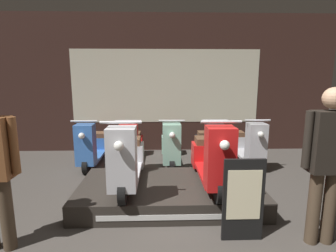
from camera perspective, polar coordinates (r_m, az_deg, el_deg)
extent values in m
plane|color=#423D38|center=(3.13, 1.28, -23.56)|extent=(30.00, 30.00, 0.00)
cube|color=#331E19|center=(6.28, -0.51, 9.10)|extent=(7.99, 0.08, 3.20)
cube|color=beige|center=(6.24, -0.50, 8.63)|extent=(4.40, 0.01, 1.70)
cube|color=#2D2823|center=(3.88, 0.28, -14.20)|extent=(2.54, 1.33, 0.27)
cube|color=silver|center=(3.29, 0.74, -19.30)|extent=(1.78, 0.01, 0.07)
cylinder|color=black|center=(3.23, -9.80, -13.83)|extent=(0.09, 0.32, 0.32)
cylinder|color=black|center=(4.35, -7.62, -7.27)|extent=(0.09, 0.32, 0.32)
cube|color=#BCBCC1|center=(3.79, -8.54, -10.19)|extent=(0.31, 1.11, 0.05)
cube|color=#BCBCC1|center=(3.11, -9.97, -7.08)|extent=(0.33, 0.29, 0.75)
cube|color=#BCBCC1|center=(4.30, -7.68, -6.30)|extent=(0.35, 0.34, 0.37)
cube|color=brown|center=(4.23, -7.77, -3.25)|extent=(0.25, 0.31, 0.10)
cylinder|color=silver|center=(3.00, -10.25, 0.79)|extent=(0.47, 0.03, 0.03)
sphere|color=white|center=(2.86, -10.66, -4.31)|extent=(0.11, 0.11, 0.11)
cylinder|color=black|center=(3.28, 11.05, -13.51)|extent=(0.09, 0.32, 0.32)
cylinder|color=black|center=(4.39, 7.54, -7.12)|extent=(0.09, 0.32, 0.32)
cube|color=red|center=(3.83, 9.02, -9.98)|extent=(0.31, 1.11, 0.05)
cube|color=red|center=(3.16, 11.20, -6.85)|extent=(0.33, 0.29, 0.75)
cube|color=red|center=(4.34, 7.62, -6.16)|extent=(0.35, 0.34, 0.37)
cube|color=brown|center=(4.27, 7.71, -3.14)|extent=(0.25, 0.31, 0.10)
cylinder|color=silver|center=(3.05, 11.52, 0.91)|extent=(0.47, 0.03, 0.03)
sphere|color=white|center=(2.91, 12.24, -4.10)|extent=(0.11, 0.11, 0.11)
cylinder|color=black|center=(5.10, -17.34, -8.20)|extent=(0.09, 0.32, 0.32)
cylinder|color=black|center=(6.22, -14.41, -4.66)|extent=(0.09, 0.32, 0.32)
cube|color=#386BBC|center=(5.66, -15.72, -6.34)|extent=(0.31, 1.11, 0.05)
cube|color=#386BBC|center=(5.01, -17.51, -3.87)|extent=(0.33, 0.29, 0.75)
cube|color=#386BBC|center=(6.18, -14.49, -3.97)|extent=(0.35, 0.34, 0.37)
cube|color=brown|center=(6.11, -14.61, -1.83)|extent=(0.25, 0.31, 0.10)
cylinder|color=silver|center=(4.92, -17.82, 1.01)|extent=(0.47, 0.03, 0.03)
sphere|color=white|center=(4.77, -18.30, -2.04)|extent=(0.11, 0.11, 0.11)
cylinder|color=black|center=(4.95, -8.44, -8.39)|extent=(0.09, 0.32, 0.32)
cylinder|color=black|center=(6.10, -7.15, -4.71)|extent=(0.09, 0.32, 0.32)
cube|color=red|center=(5.52, -7.72, -6.45)|extent=(0.31, 1.11, 0.05)
cube|color=red|center=(4.86, -8.53, -3.94)|extent=(0.33, 0.29, 0.75)
cube|color=red|center=(6.05, -7.19, -4.00)|extent=(0.35, 0.34, 0.37)
cube|color=brown|center=(5.99, -7.25, -1.82)|extent=(0.25, 0.31, 0.10)
cylinder|color=silver|center=(4.76, -8.68, 1.10)|extent=(0.47, 0.03, 0.03)
sphere|color=white|center=(4.61, -8.89, -2.05)|extent=(0.11, 0.11, 0.11)
cylinder|color=black|center=(4.92, 0.80, -8.39)|extent=(0.09, 0.32, 0.32)
cylinder|color=black|center=(6.08, 0.27, -4.69)|extent=(0.09, 0.32, 0.32)
cube|color=#8EC6AD|center=(5.50, 0.51, -6.43)|extent=(0.31, 1.11, 0.05)
cube|color=#8EC6AD|center=(4.83, 0.80, -3.91)|extent=(0.33, 0.29, 0.75)
cube|color=#8EC6AD|center=(6.03, 0.28, -3.98)|extent=(0.35, 0.34, 0.37)
cube|color=brown|center=(5.97, 0.29, -1.78)|extent=(0.25, 0.31, 0.10)
cylinder|color=silver|center=(4.73, 0.82, 1.17)|extent=(0.47, 0.03, 0.03)
sphere|color=white|center=(4.58, 0.92, -2.00)|extent=(0.11, 0.11, 0.11)
cylinder|color=black|center=(5.01, 9.91, -8.17)|extent=(0.09, 0.32, 0.32)
cylinder|color=black|center=(6.15, 7.63, -4.58)|extent=(0.09, 0.32, 0.32)
cube|color=black|center=(5.58, 8.65, -6.28)|extent=(0.31, 1.11, 0.05)
cube|color=black|center=(4.93, 9.99, -3.78)|extent=(0.33, 0.29, 0.75)
cube|color=black|center=(6.11, 7.69, -3.88)|extent=(0.35, 0.34, 0.37)
cube|color=brown|center=(6.05, 7.76, -1.72)|extent=(0.25, 0.31, 0.10)
cylinder|color=silver|center=(4.83, 10.17, 1.20)|extent=(0.47, 0.03, 0.03)
sphere|color=white|center=(4.69, 10.58, -1.90)|extent=(0.11, 0.11, 0.11)
cylinder|color=black|center=(5.23, 18.45, -7.78)|extent=(0.09, 0.32, 0.32)
cylinder|color=black|center=(6.33, 14.69, -4.41)|extent=(0.09, 0.32, 0.32)
cube|color=#BCBCC1|center=(5.78, 16.38, -6.02)|extent=(0.31, 1.11, 0.05)
cube|color=#BCBCC1|center=(5.15, 18.61, -3.56)|extent=(0.33, 0.29, 0.75)
cube|color=#BCBCC1|center=(6.29, 14.79, -3.73)|extent=(0.35, 0.34, 0.37)
cube|color=brown|center=(6.23, 14.91, -1.62)|extent=(0.25, 0.31, 0.10)
cylinder|color=silver|center=(5.05, 18.93, 1.20)|extent=(0.47, 0.03, 0.03)
sphere|color=white|center=(4.91, 19.57, -1.76)|extent=(0.11, 0.11, 0.11)
cylinder|color=#473828|center=(3.26, -31.66, -15.98)|extent=(0.13, 0.13, 0.77)
cylinder|color=brown|center=(2.95, -30.51, -3.70)|extent=(0.08, 0.08, 0.56)
cylinder|color=#473828|center=(3.28, 29.16, -15.29)|extent=(0.13, 0.13, 0.80)
cylinder|color=#473828|center=(3.37, 31.66, -14.88)|extent=(0.13, 0.13, 0.80)
cube|color=black|center=(3.10, 31.65, -2.98)|extent=(0.37, 0.21, 0.63)
cylinder|color=black|center=(2.98, 28.10, -2.65)|extent=(0.08, 0.08, 0.58)
sphere|color=tan|center=(3.04, 32.45, 5.14)|extent=(0.22, 0.22, 0.22)
cube|color=black|center=(3.02, 16.05, -15.28)|extent=(0.44, 0.04, 0.92)
cube|color=beige|center=(2.97, 16.24, -14.25)|extent=(0.36, 0.01, 0.55)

